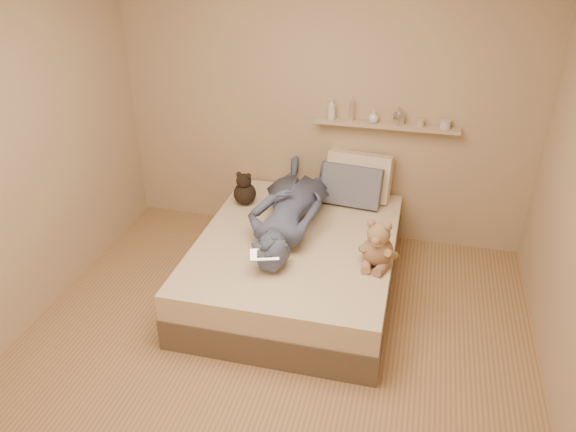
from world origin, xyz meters
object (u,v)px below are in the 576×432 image
(teddy_bear, at_px, (378,247))
(wall_shelf, at_px, (386,125))
(dark_plush, at_px, (245,190))
(person, at_px, (290,206))
(pillow_grey, at_px, (352,186))
(game_console, at_px, (265,255))
(bed, at_px, (297,263))
(pillow_cream, at_px, (359,176))

(teddy_bear, bearing_deg, wall_shelf, 94.26)
(dark_plush, height_order, person, person)
(pillow_grey, bearing_deg, game_console, -108.98)
(game_console, bearing_deg, bed, 79.40)
(teddy_bear, height_order, wall_shelf, wall_shelf)
(pillow_cream, bearing_deg, teddy_bear, -75.29)
(dark_plush, distance_m, pillow_grey, 0.92)
(pillow_cream, height_order, person, pillow_cream)
(teddy_bear, distance_m, dark_plush, 1.38)
(pillow_cream, relative_size, person, 0.37)
(person, relative_size, wall_shelf, 1.25)
(pillow_cream, distance_m, pillow_grey, 0.15)
(pillow_grey, bearing_deg, teddy_bear, -71.00)
(bed, bearing_deg, teddy_bear, -18.90)
(bed, height_order, pillow_grey, pillow_grey)
(game_console, xyz_separation_m, dark_plush, (-0.47, 1.00, -0.04))
(dark_plush, height_order, pillow_grey, pillow_grey)
(bed, distance_m, game_console, 0.68)
(bed, bearing_deg, pillow_grey, 65.01)
(game_console, height_order, teddy_bear, teddy_bear)
(wall_shelf, bearing_deg, pillow_cream, -157.52)
(game_console, distance_m, pillow_grey, 1.30)
(dark_plush, height_order, pillow_cream, pillow_cream)
(game_console, xyz_separation_m, teddy_bear, (0.73, 0.32, -0.02))
(bed, relative_size, dark_plush, 6.36)
(pillow_grey, xyz_separation_m, person, (-0.42, -0.50, 0.01))
(pillow_grey, bearing_deg, dark_plush, -165.55)
(bed, xyz_separation_m, person, (-0.10, 0.19, 0.41))
(game_console, xyz_separation_m, pillow_cream, (0.46, 1.37, 0.03))
(pillow_cream, distance_m, person, 0.79)
(dark_plush, bearing_deg, game_console, -65.03)
(game_console, relative_size, person, 0.14)
(game_console, height_order, person, person)
(person, bearing_deg, dark_plush, -31.21)
(person, bearing_deg, pillow_cream, -126.12)
(teddy_bear, relative_size, person, 0.24)
(pillow_cream, bearing_deg, person, -125.50)
(bed, bearing_deg, person, 118.28)
(teddy_bear, distance_m, pillow_cream, 1.08)
(teddy_bear, xyz_separation_m, wall_shelf, (-0.08, 1.13, 0.50))
(bed, height_order, pillow_cream, pillow_cream)
(game_console, relative_size, teddy_bear, 0.58)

